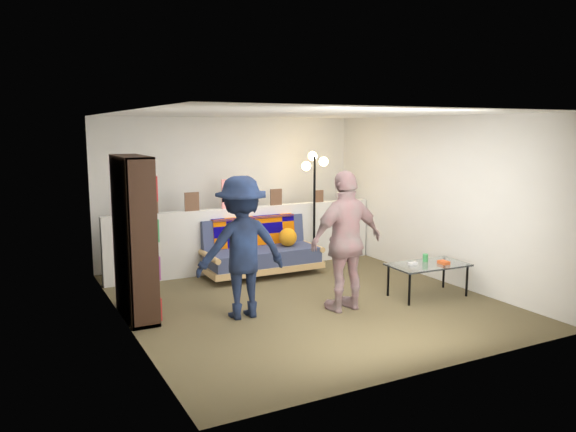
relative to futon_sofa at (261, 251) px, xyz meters
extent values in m
plane|color=brown|center=(-0.07, -1.43, -0.36)|extent=(5.00, 5.00, 0.00)
cube|color=silver|center=(-0.07, 1.07, 0.84)|extent=(4.50, 0.10, 2.40)
cube|color=silver|center=(-2.32, -1.43, 0.84)|extent=(0.10, 5.00, 2.40)
cube|color=silver|center=(2.18, -1.43, 0.84)|extent=(0.10, 5.00, 2.40)
cube|color=white|center=(-0.07, -1.43, 2.04)|extent=(4.50, 5.00, 0.10)
cube|color=silver|center=(-0.07, 0.37, 0.14)|extent=(4.45, 0.15, 1.00)
cube|color=brown|center=(-1.57, 0.35, 0.75)|extent=(0.18, 0.02, 0.22)
cube|color=brown|center=(-0.97, 0.35, 0.78)|extent=(0.22, 0.02, 0.28)
cube|color=white|center=(-0.27, 0.35, 0.87)|extent=(0.45, 0.02, 0.45)
cube|color=brown|center=(0.43, 0.35, 0.77)|extent=(0.20, 0.02, 0.26)
cube|color=brown|center=(1.23, 0.35, 0.74)|extent=(0.16, 0.02, 0.20)
cube|color=tan|center=(-0.02, -0.06, -0.22)|extent=(1.79, 0.80, 0.09)
cube|color=#364062|center=(-0.02, -0.11, -0.06)|extent=(1.70, 0.66, 0.23)
cube|color=#364062|center=(-0.02, 0.25, 0.23)|extent=(1.70, 0.23, 0.53)
cylinder|color=tan|center=(-0.86, -0.06, 0.02)|extent=(0.09, 0.80, 0.08)
cylinder|color=tan|center=(0.83, -0.06, 0.02)|extent=(0.09, 0.80, 0.08)
cube|color=#08046D|center=(-0.02, 0.17, 0.23)|extent=(1.37, 0.10, 0.49)
cube|color=#08046D|center=(-0.02, 0.29, 0.49)|extent=(1.37, 0.24, 0.03)
sphere|color=orange|center=(0.41, -0.11, 0.20)|extent=(0.28, 0.28, 0.28)
cube|color=black|center=(-2.30, -1.14, 0.60)|extent=(0.02, 0.96, 1.91)
cube|color=black|center=(-2.15, -1.61, 0.60)|extent=(0.32, 0.02, 1.91)
cube|color=black|center=(-2.15, -0.67, 0.60)|extent=(0.32, 0.02, 1.91)
cube|color=black|center=(-2.15, -1.14, 1.55)|extent=(0.32, 0.96, 0.02)
cube|color=black|center=(-2.15, -1.14, -0.34)|extent=(0.32, 0.96, 0.04)
cube|color=black|center=(-2.15, -1.14, 0.15)|extent=(0.32, 0.91, 0.02)
cube|color=black|center=(-2.15, -1.14, 0.60)|extent=(0.32, 0.91, 0.02)
cube|color=black|center=(-2.15, -1.14, 1.05)|extent=(0.32, 0.91, 0.02)
cube|color=#B33823|center=(-2.13, -1.14, -0.14)|extent=(0.23, 0.89, 0.32)
cube|color=#296EB5|center=(-2.13, -1.14, 0.32)|extent=(0.23, 0.89, 0.30)
cube|color=gold|center=(-2.13, -1.14, 0.77)|extent=(0.23, 0.89, 0.32)
cube|color=#328B44|center=(-2.13, -1.14, 1.22)|extent=(0.23, 0.89, 0.30)
cylinder|color=black|center=(1.00, -2.29, -0.15)|extent=(0.03, 0.03, 0.42)
cylinder|color=black|center=(1.94, -2.33, -0.15)|extent=(0.03, 0.03, 0.42)
cylinder|color=black|center=(1.02, -1.84, -0.15)|extent=(0.03, 0.03, 0.42)
cylinder|color=black|center=(1.96, -1.88, -0.15)|extent=(0.03, 0.03, 0.42)
cube|color=silver|center=(1.48, -2.08, 0.07)|extent=(1.07, 0.62, 0.02)
cube|color=silver|center=(1.28, -2.02, 0.10)|extent=(0.13, 0.06, 0.03)
cube|color=#E25B27|center=(1.67, -2.18, 0.10)|extent=(0.11, 0.15, 0.04)
cylinder|color=#409B51|center=(1.54, -1.96, 0.13)|extent=(0.08, 0.08, 0.10)
cylinder|color=black|center=(1.05, 0.19, -0.34)|extent=(0.27, 0.27, 0.03)
cylinder|color=black|center=(1.05, 0.19, 0.53)|extent=(0.04, 0.04, 1.77)
sphere|color=#FFC672|center=(0.93, 0.25, 1.26)|extent=(0.15, 0.15, 0.15)
sphere|color=#FFC672|center=(1.19, 0.14, 1.33)|extent=(0.15, 0.15, 0.15)
sphere|color=#FFC672|center=(1.08, 0.31, 1.42)|extent=(0.15, 0.15, 0.15)
imported|color=black|center=(-1.03, -1.70, 0.48)|extent=(1.11, 0.66, 1.68)
imported|color=#C78185|center=(0.20, -2.05, 0.50)|extent=(1.04, 0.49, 1.72)
camera|label=1|loc=(-3.51, -7.67, 1.86)|focal=35.00mm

